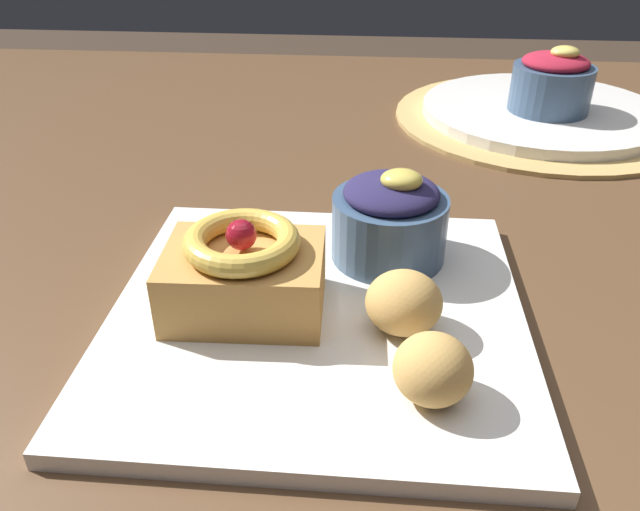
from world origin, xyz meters
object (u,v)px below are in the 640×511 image
at_px(front_plate, 317,315).
at_px(cake_slice, 244,273).
at_px(fritter_front, 404,303).
at_px(back_plate, 542,111).
at_px(berry_ramekin, 390,219).
at_px(fritter_middle, 433,369).
at_px(back_ramekin, 552,82).

distance_m(front_plate, cake_slice, 0.06).
xyz_separation_m(fritter_front, back_plate, (0.18, 0.44, -0.02)).
bearing_deg(cake_slice, berry_ramekin, 38.43).
height_order(fritter_middle, back_ramekin, back_ramekin).
xyz_separation_m(berry_ramekin, back_ramekin, (0.19, 0.33, 0.01)).
height_order(back_plate, back_ramekin, back_ramekin).
bearing_deg(back_plate, front_plate, -118.98).
height_order(cake_slice, berry_ramekin, berry_ramekin).
relative_size(cake_slice, back_plate, 0.36).
distance_m(berry_ramekin, fritter_front, 0.09).
bearing_deg(back_ramekin, back_plate, 93.26).
height_order(fritter_front, back_ramekin, back_ramekin).
relative_size(front_plate, cake_slice, 2.62).
bearing_deg(back_ramekin, fritter_front, -112.96).
xyz_separation_m(berry_ramekin, fritter_front, (0.01, -0.09, -0.01)).
relative_size(cake_slice, berry_ramekin, 1.23).
bearing_deg(cake_slice, back_plate, 56.64).
bearing_deg(berry_ramekin, back_plate, 62.00).
relative_size(front_plate, fritter_middle, 6.14).
distance_m(fritter_front, fritter_middle, 0.06).
relative_size(fritter_front, back_ramekin, 0.52).
xyz_separation_m(front_plate, fritter_middle, (0.07, -0.08, 0.03)).
bearing_deg(fritter_front, back_ramekin, 67.04).
distance_m(berry_ramekin, back_plate, 0.40).
height_order(cake_slice, fritter_middle, cake_slice).
distance_m(front_plate, back_plate, 0.48).
relative_size(front_plate, fritter_front, 5.67).
bearing_deg(cake_slice, front_plate, 4.89).
relative_size(fritter_front, fritter_middle, 1.08).
height_order(berry_ramekin, back_plate, berry_ramekin).
xyz_separation_m(fritter_front, back_ramekin, (0.18, 0.42, 0.02)).
xyz_separation_m(cake_slice, back_plate, (0.28, 0.42, -0.03)).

